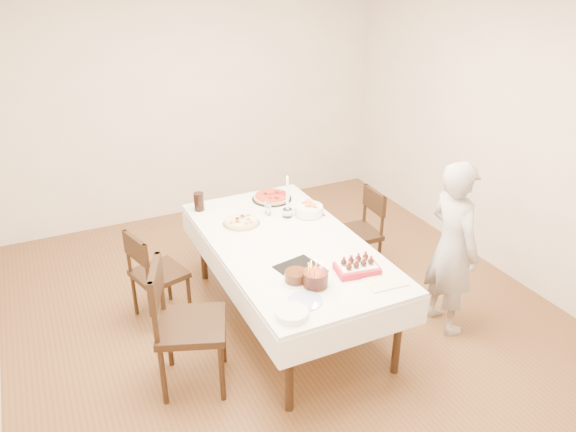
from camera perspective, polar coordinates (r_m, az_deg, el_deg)
name	(u,v)px	position (r m, az deg, el deg)	size (l,w,h in m)	color
floor	(289,320)	(4.90, 0.08, -10.52)	(5.00, 5.00, 0.00)	brown
wall_back	(192,99)	(6.48, -9.71, 11.64)	(4.50, 0.04, 2.70)	beige
wall_front	(564,387)	(2.54, 26.21, -15.33)	(4.50, 0.04, 2.70)	beige
wall_right	(512,134)	(5.54, 21.77, 7.70)	(0.04, 5.00, 2.70)	beige
dining_table	(288,282)	(4.70, 0.00, -6.73)	(1.14, 2.14, 0.75)	silver
chair_right_savory	(356,233)	(5.39, 6.92, -1.77)	(0.43, 0.43, 0.85)	black
chair_left_savory	(159,274)	(4.85, -12.96, -5.74)	(0.43, 0.43, 0.84)	black
chair_left_dessert	(192,326)	(4.06, -9.76, -10.94)	(0.51, 0.51, 1.00)	black
person	(452,248)	(4.66, 16.37, -3.12)	(0.54, 0.35, 1.47)	#B0ABA6
pizza_white	(241,222)	(4.81, -4.76, -0.62)	(0.32, 0.32, 0.04)	beige
pizza_pepperoni	(272,197)	(5.27, -1.66, 1.93)	(0.37, 0.37, 0.04)	red
red_placemat	(309,213)	(5.01, 2.19, 0.32)	(0.22, 0.22, 0.01)	#B21E1E
pasta_bowl	(309,210)	(4.95, 2.14, 0.63)	(0.25, 0.25, 0.08)	white
taper_candle	(287,196)	(4.85, -0.06, 2.02)	(0.09, 0.09, 0.40)	white
shaker_pair	(269,209)	(4.95, -1.95, 0.71)	(0.10, 0.10, 0.11)	white
cola_glass	(199,202)	(5.08, -9.04, 1.44)	(0.09, 0.09, 0.17)	black
layer_cake	(296,277)	(3.99, 0.82, -6.19)	(0.21, 0.21, 0.09)	#371B0D
cake_board	(300,269)	(4.16, 1.25, -5.43)	(0.30, 0.30, 0.01)	black
birthday_cake	(315,274)	(3.93, 2.80, -5.91)	(0.18, 0.18, 0.17)	#37180F
strawberry_box	(357,267)	(4.14, 7.02, -5.20)	(0.31, 0.21, 0.08)	maroon
box_lid	(385,283)	(4.06, 9.83, -6.71)	(0.28, 0.19, 0.02)	beige
plate_stack	(292,314)	(3.66, 0.40, -9.88)	(0.22, 0.22, 0.05)	white
china_plate	(305,301)	(3.81, 1.73, -8.62)	(0.24, 0.24, 0.01)	white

